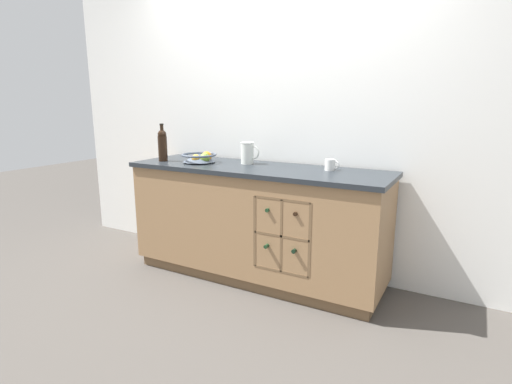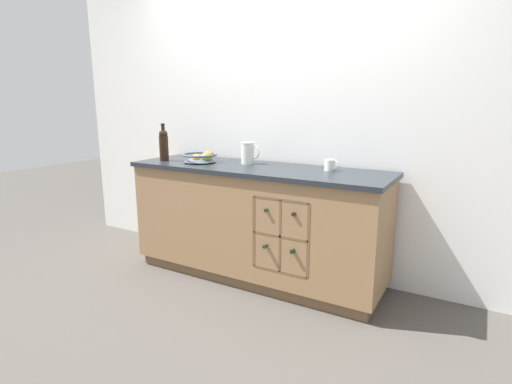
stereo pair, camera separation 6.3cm
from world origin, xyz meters
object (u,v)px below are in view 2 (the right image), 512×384
(ceramic_mug, at_px, (330,165))
(standing_wine_bottle, at_px, (164,144))
(white_pitcher, at_px, (248,153))
(fruit_bowl, at_px, (201,157))

(ceramic_mug, height_order, standing_wine_bottle, standing_wine_bottle)
(white_pitcher, relative_size, ceramic_mug, 1.61)
(ceramic_mug, xyz_separation_m, standing_wine_bottle, (-1.39, -0.22, 0.10))
(white_pitcher, height_order, standing_wine_bottle, standing_wine_bottle)
(white_pitcher, distance_m, ceramic_mug, 0.69)
(fruit_bowl, distance_m, white_pitcher, 0.40)
(ceramic_mug, bearing_deg, white_pitcher, -178.60)
(white_pitcher, bearing_deg, ceramic_mug, 1.40)
(standing_wine_bottle, bearing_deg, white_pitcher, 16.29)
(white_pitcher, relative_size, standing_wine_bottle, 0.56)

